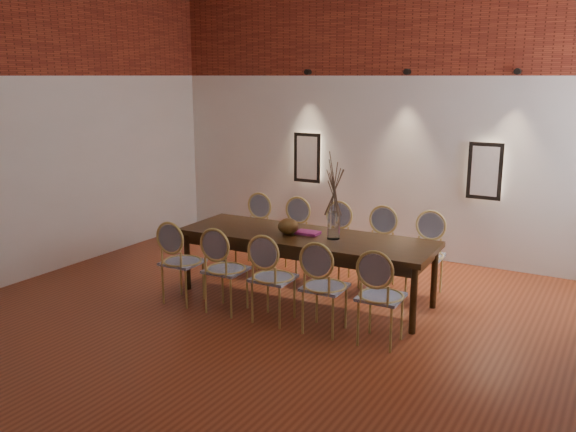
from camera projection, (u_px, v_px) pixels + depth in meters
The scene contains 24 objects.
floor at pixel (257, 342), 5.88m from camera, with size 7.00×7.00×0.02m, color brown.
wall_back at pixel (395, 113), 8.43m from camera, with size 7.00×0.10×4.00m, color silver.
wall_left at pixel (2, 119), 7.16m from camera, with size 0.10×7.00×4.00m, color silver.
brick_band_back at pixel (397, 18), 8.08m from camera, with size 7.00×0.02×1.50m, color maroon.
niche_left at pixel (308, 158), 9.13m from camera, with size 0.36×0.06×0.66m, color #FFEAC6.
niche_right at pixel (485, 171), 7.86m from camera, with size 0.36×0.06×0.66m, color #FFEAC6.
spot_fixture_left at pixel (308, 72), 8.83m from camera, with size 0.08×0.08×0.10m, color black.
spot_fixture_mid at pixel (407, 72), 8.09m from camera, with size 0.08×0.08×0.10m, color black.
spot_fixture_right at pixel (518, 71), 7.41m from camera, with size 0.08×0.08×0.10m, color black.
dining_table at pixel (306, 267), 6.94m from camera, with size 2.92×0.94×0.75m, color #341F0D.
chair_near_a at pixel (183, 262), 6.81m from camera, with size 0.44×0.44×0.94m, color tan, non-canonical shape.
chair_near_b at pixel (226, 269), 6.54m from camera, with size 0.44×0.44×0.94m, color tan, non-canonical shape.
chair_near_c at pixel (273, 278), 6.27m from camera, with size 0.44×0.44×0.94m, color tan, non-canonical shape.
chair_near_d at pixel (325, 287), 6.01m from camera, with size 0.44×0.44×0.94m, color tan, non-canonical shape.
chair_near_e at pixel (381, 296), 5.74m from camera, with size 0.44×0.44×0.94m, color tan, non-canonical shape.
chair_far_a at pixel (252, 232), 8.10m from camera, with size 0.44×0.44×0.94m, color tan, non-canonical shape.
chair_far_b at pixel (291, 237), 7.83m from camera, with size 0.44×0.44×0.94m, color tan, non-canonical shape.
chair_far_c at pixel (332, 243), 7.56m from camera, with size 0.44×0.44×0.94m, color tan, non-canonical shape.
chair_far_d at pixel (377, 249), 7.30m from camera, with size 0.44×0.44×0.94m, color tan, non-canonical shape.
chair_far_e at pixel (425, 256), 7.03m from camera, with size 0.44×0.44×0.94m, color tan, non-canonical shape.
vase at pixel (334, 225), 6.67m from camera, with size 0.14×0.14×0.30m, color silver.
dried_branches at pixel (334, 185), 6.56m from camera, with size 0.50×0.50×0.70m, color #493727, non-canonical shape.
bowl at pixel (288, 226), 6.88m from camera, with size 0.24×0.24×0.18m, color #593916.
book at pixel (308, 233), 6.89m from camera, with size 0.26×0.18×0.03m, color #92256B.
Camera 1 is at (2.99, -4.57, 2.50)m, focal length 38.00 mm.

